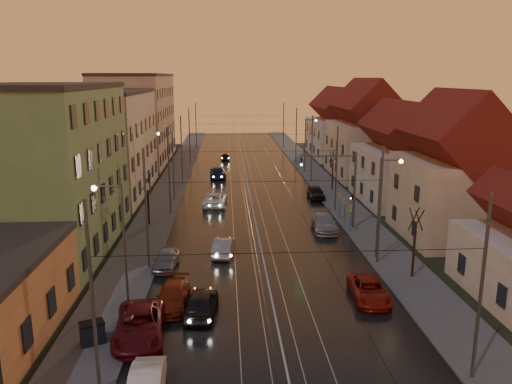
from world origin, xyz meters
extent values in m
plane|color=black|center=(0.00, 0.00, 0.00)|extent=(160.00, 160.00, 0.00)
cube|color=black|center=(0.00, 40.00, 0.02)|extent=(16.00, 120.00, 0.04)
cube|color=#4C4C4C|center=(-10.00, 40.00, 0.07)|extent=(4.00, 120.00, 0.15)
cube|color=#4C4C4C|center=(10.00, 40.00, 0.07)|extent=(4.00, 120.00, 0.15)
cube|color=gray|center=(-2.20, 40.00, 0.06)|extent=(0.06, 120.00, 0.03)
cube|color=gray|center=(-0.77, 40.00, 0.06)|extent=(0.06, 120.00, 0.03)
cube|color=gray|center=(0.77, 40.00, 0.06)|extent=(0.06, 120.00, 0.03)
cube|color=gray|center=(2.20, 40.00, 0.06)|extent=(0.06, 120.00, 0.03)
cube|color=#5E7F51|center=(-17.50, 14.00, 6.50)|extent=(10.00, 18.00, 13.00)
cube|color=#BEAD93|center=(-17.50, 34.00, 6.00)|extent=(10.00, 20.00, 12.00)
cube|color=#9E8466|center=(-17.50, 58.00, 7.00)|extent=(10.00, 24.00, 14.00)
cube|color=#BCAC90|center=(17.00, 15.00, 3.50)|extent=(8.50, 10.00, 7.00)
pyramid|color=#5E1915|center=(17.00, 15.00, 8.90)|extent=(8.67, 10.20, 3.80)
cube|color=#B9B5AB|center=(17.00, 28.00, 3.00)|extent=(9.00, 12.00, 6.00)
pyramid|color=#5E1915|center=(17.00, 28.00, 7.60)|extent=(9.18, 12.24, 3.20)
cube|color=#BCAC90|center=(17.00, 43.00, 3.75)|extent=(9.00, 14.00, 7.50)
pyramid|color=#5E1915|center=(17.00, 43.00, 9.50)|extent=(9.18, 14.28, 4.00)
cube|color=#B9B5AB|center=(17.00, 61.00, 3.25)|extent=(9.00, 16.00, 6.50)
pyramid|color=#5E1915|center=(17.00, 61.00, 8.25)|extent=(9.18, 16.32, 3.50)
cylinder|color=#595B60|center=(-8.60, -6.00, 4.50)|extent=(0.16, 0.16, 9.00)
cylinder|color=#595B60|center=(8.60, -6.00, 4.50)|extent=(0.16, 0.16, 9.00)
cylinder|color=#595B60|center=(-8.60, 9.00, 4.50)|extent=(0.16, 0.16, 9.00)
cylinder|color=#595B60|center=(8.60, 9.00, 4.50)|extent=(0.16, 0.16, 9.00)
cylinder|color=#595B60|center=(-8.60, 24.00, 4.50)|extent=(0.16, 0.16, 9.00)
cylinder|color=#595B60|center=(8.60, 24.00, 4.50)|extent=(0.16, 0.16, 9.00)
cylinder|color=#595B60|center=(-8.60, 39.00, 4.50)|extent=(0.16, 0.16, 9.00)
cylinder|color=#595B60|center=(8.60, 39.00, 4.50)|extent=(0.16, 0.16, 9.00)
cylinder|color=#595B60|center=(-8.60, 54.00, 4.50)|extent=(0.16, 0.16, 9.00)
cylinder|color=#595B60|center=(8.60, 54.00, 4.50)|extent=(0.16, 0.16, 9.00)
cylinder|color=#595B60|center=(-8.60, 72.00, 4.50)|extent=(0.16, 0.16, 9.00)
cylinder|color=#595B60|center=(8.60, 72.00, 4.50)|extent=(0.16, 0.16, 9.00)
cylinder|color=#595B60|center=(-8.80, 2.00, 4.00)|extent=(0.14, 0.14, 8.00)
cylinder|color=#595B60|center=(-9.60, 2.00, 7.80)|extent=(1.60, 0.10, 0.10)
sphere|color=#FFD88C|center=(-10.32, 2.00, 7.70)|extent=(0.32, 0.32, 0.32)
cylinder|color=#595B60|center=(8.80, 10.00, 4.00)|extent=(0.14, 0.14, 8.00)
cylinder|color=#595B60|center=(9.60, 10.00, 7.80)|extent=(1.60, 0.10, 0.10)
sphere|color=#FFD88C|center=(10.32, 10.00, 7.70)|extent=(0.32, 0.32, 0.32)
cylinder|color=#595B60|center=(-8.80, 30.00, 4.00)|extent=(0.14, 0.14, 8.00)
cylinder|color=#595B60|center=(-9.60, 30.00, 7.80)|extent=(1.60, 0.10, 0.10)
sphere|color=#FFD88C|center=(-10.32, 30.00, 7.70)|extent=(0.32, 0.32, 0.32)
cylinder|color=#595B60|center=(8.80, 46.00, 4.00)|extent=(0.14, 0.14, 8.00)
cylinder|color=#595B60|center=(9.60, 46.00, 7.80)|extent=(1.60, 0.10, 0.10)
sphere|color=#FFD88C|center=(10.32, 46.00, 7.70)|extent=(0.32, 0.32, 0.32)
cylinder|color=#595B60|center=(9.00, 18.00, 3.60)|extent=(0.20, 0.20, 7.20)
cylinder|color=#595B60|center=(6.40, 18.00, 6.90)|extent=(5.20, 0.14, 0.14)
imported|color=black|center=(4.00, 18.00, 6.30)|extent=(0.15, 0.18, 0.90)
sphere|color=#19FF3F|center=(4.00, 17.88, 6.15)|extent=(0.20, 0.20, 0.20)
cylinder|color=black|center=(-10.20, 20.00, 1.75)|extent=(0.18, 0.18, 3.50)
cylinder|color=black|center=(-9.97, 20.09, 4.30)|extent=(0.37, 0.92, 1.61)
cylinder|color=black|center=(-10.29, 20.23, 4.30)|extent=(0.91, 0.40, 1.61)
cylinder|color=black|center=(-10.43, 19.91, 4.30)|extent=(0.37, 0.92, 1.61)
cylinder|color=black|center=(-10.07, 19.78, 4.30)|extent=(0.84, 0.54, 1.62)
cylinder|color=black|center=(10.20, 6.00, 1.75)|extent=(0.18, 0.18, 3.50)
cylinder|color=black|center=(10.43, 6.09, 4.30)|extent=(0.37, 0.92, 1.61)
cylinder|color=black|center=(10.11, 6.23, 4.30)|extent=(0.91, 0.40, 1.61)
cylinder|color=black|center=(9.97, 5.91, 4.30)|extent=(0.37, 0.92, 1.61)
cylinder|color=black|center=(10.32, 5.78, 4.30)|extent=(0.84, 0.54, 1.62)
cylinder|color=black|center=(10.40, 34.00, 1.75)|extent=(0.18, 0.18, 3.50)
cylinder|color=black|center=(10.63, 34.09, 4.30)|extent=(0.37, 0.92, 1.61)
cylinder|color=black|center=(10.31, 34.23, 4.30)|extent=(0.91, 0.40, 1.61)
cylinder|color=black|center=(10.17, 33.91, 4.30)|extent=(0.37, 0.92, 1.61)
cylinder|color=black|center=(10.53, 33.78, 4.30)|extent=(0.84, 0.54, 1.62)
imported|color=black|center=(-4.39, 1.38, 0.75)|extent=(2.19, 4.55, 1.50)
imported|color=#ABABB1|center=(-3.07, 11.57, 0.70)|extent=(1.97, 4.37, 1.39)
imported|color=silver|center=(-4.07, 27.25, 0.72)|extent=(2.69, 5.30, 1.44)
imported|color=#152041|center=(-3.98, 42.86, 0.79)|extent=(2.38, 5.52, 1.58)
imported|color=black|center=(-2.92, 58.06, 0.62)|extent=(1.58, 3.70, 1.25)
imported|color=maroon|center=(-7.60, -1.19, 0.78)|extent=(3.03, 5.78, 1.55)
imported|color=maroon|center=(-6.20, 2.58, 0.67)|extent=(2.12, 4.70, 1.34)
imported|color=gray|center=(-7.37, 9.08, 0.68)|extent=(1.85, 4.10, 1.37)
imported|color=#9E1B0F|center=(6.20, 2.82, 0.65)|extent=(2.42, 4.80, 1.30)
imported|color=#A3A3A8|center=(6.20, 17.60, 0.75)|extent=(2.40, 5.26, 1.49)
imported|color=black|center=(7.60, 29.90, 0.72)|extent=(1.74, 4.24, 1.44)
cube|color=black|center=(-9.95, -1.81, 0.70)|extent=(1.42, 1.23, 1.10)
camera|label=1|loc=(-2.77, -26.19, 13.88)|focal=35.00mm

